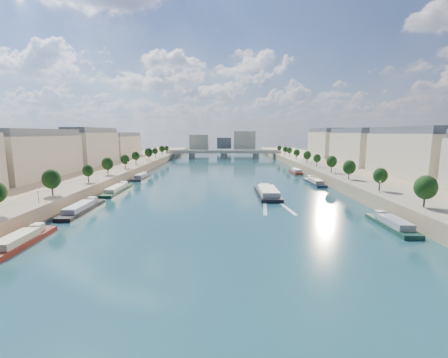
{
  "coord_description": "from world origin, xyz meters",
  "views": [
    {
      "loc": [
        0.64,
        -53.3,
        25.18
      ],
      "look_at": [
        0.38,
        76.89,
        5.0
      ],
      "focal_mm": 24.0,
      "sensor_mm": 36.0,
      "label": 1
    }
  ],
  "objects": [
    {
      "name": "moored_barges_left",
      "position": [
        -45.5,
        43.2,
        0.84
      ],
      "size": [
        5.0,
        156.71,
        3.6
      ],
      "color": "#161D32",
      "rests_on": "ground"
    },
    {
      "name": "wake",
      "position": [
        18.04,
        48.98,
        0.02
      ],
      "size": [
        10.76,
        25.97,
        0.04
      ],
      "color": "silver",
      "rests_on": "ground"
    },
    {
      "name": "quay_right",
      "position": [
        72.0,
        100.0,
        2.5
      ],
      "size": [
        44.0,
        520.0,
        5.0
      ],
      "primitive_type": "cube",
      "color": "#9E8460",
      "rests_on": "ground"
    },
    {
      "name": "moored_barges_right",
      "position": [
        45.5,
        56.69,
        0.84
      ],
      "size": [
        5.0,
        167.1,
        3.6
      ],
      "color": "black",
      "rests_on": "ground"
    },
    {
      "name": "lamps_right",
      "position": [
        52.5,
        105.0,
        7.78
      ],
      "size": [
        0.36,
        200.36,
        4.28
      ],
      "color": "black",
      "rests_on": "ground"
    },
    {
      "name": "ground",
      "position": [
        0.0,
        100.0,
        0.0
      ],
      "size": [
        700.0,
        700.0,
        0.0
      ],
      "primitive_type": "plane",
      "color": "#0C2835",
      "rests_on": "ground"
    },
    {
      "name": "pave_left",
      "position": [
        -57.0,
        100.0,
        5.05
      ],
      "size": [
        14.0,
        520.0,
        0.1
      ],
      "primitive_type": "cube",
      "color": "gray",
      "rests_on": "quay_left"
    },
    {
      "name": "trees_right",
      "position": [
        55.0,
        110.0,
        10.48
      ],
      "size": [
        4.8,
        268.8,
        8.26
      ],
      "color": "#382B1E",
      "rests_on": "ground"
    },
    {
      "name": "quay_left",
      "position": [
        -72.0,
        100.0,
        2.5
      ],
      "size": [
        44.0,
        520.0,
        5.0
      ],
      "primitive_type": "cube",
      "color": "#9E8460",
      "rests_on": "ground"
    },
    {
      "name": "buildings_left",
      "position": [
        -85.0,
        112.0,
        16.45
      ],
      "size": [
        16.0,
        226.0,
        23.2
      ],
      "color": "#C2B795",
      "rests_on": "ground"
    },
    {
      "name": "bridge",
      "position": [
        0.0,
        244.61,
        5.08
      ],
      "size": [
        112.0,
        12.0,
        8.15
      ],
      "color": "#C1B79E",
      "rests_on": "ground"
    },
    {
      "name": "buildings_right",
      "position": [
        85.0,
        112.0,
        16.45
      ],
      "size": [
        16.0,
        226.0,
        23.2
      ],
      "color": "#C2B795",
      "rests_on": "ground"
    },
    {
      "name": "trees_left",
      "position": [
        -55.0,
        102.0,
        10.48
      ],
      "size": [
        4.8,
        268.8,
        8.26
      ],
      "color": "#382B1E",
      "rests_on": "ground"
    },
    {
      "name": "pave_right",
      "position": [
        57.0,
        100.0,
        5.05
      ],
      "size": [
        14.0,
        520.0,
        0.1
      ],
      "primitive_type": "cube",
      "color": "gray",
      "rests_on": "quay_right"
    },
    {
      "name": "lamps_left",
      "position": [
        -52.5,
        90.0,
        7.78
      ],
      "size": [
        0.36,
        200.36,
        4.28
      ],
      "color": "black",
      "rests_on": "ground"
    },
    {
      "name": "skyline",
      "position": [
        3.19,
        319.52,
        14.66
      ],
      "size": [
        79.0,
        42.0,
        22.0
      ],
      "color": "#C2B795",
      "rests_on": "ground"
    },
    {
      "name": "tour_barge",
      "position": [
        18.04,
        65.57,
        1.08
      ],
      "size": [
        8.26,
        28.32,
        3.84
      ],
      "rotation": [
        0.0,
        0.0,
        -0.01
      ],
      "color": "black",
      "rests_on": "ground"
    }
  ]
}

